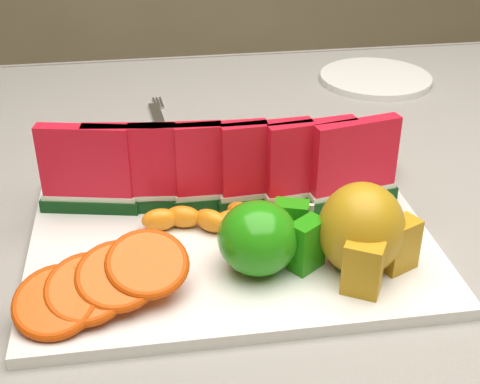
{
  "coord_description": "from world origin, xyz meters",
  "views": [
    {
      "loc": [
        -0.17,
        -0.64,
        1.14
      ],
      "look_at": [
        -0.08,
        -0.07,
        0.81
      ],
      "focal_mm": 50.0,
      "sensor_mm": 36.0,
      "label": 1
    }
  ],
  "objects_px": {
    "fork": "(161,125)",
    "apple_cluster": "(265,237)",
    "side_plate": "(375,78)",
    "platter": "(231,239)",
    "pear_cluster": "(364,232)"
  },
  "relations": [
    {
      "from": "fork",
      "to": "apple_cluster",
      "type": "bearing_deg",
      "value": -77.51
    },
    {
      "from": "apple_cluster",
      "to": "fork",
      "type": "bearing_deg",
      "value": 102.49
    },
    {
      "from": "side_plate",
      "to": "platter",
      "type": "bearing_deg",
      "value": -124.85
    },
    {
      "from": "apple_cluster",
      "to": "pear_cluster",
      "type": "height_order",
      "value": "pear_cluster"
    },
    {
      "from": "pear_cluster",
      "to": "fork",
      "type": "bearing_deg",
      "value": 114.28
    },
    {
      "from": "side_plate",
      "to": "apple_cluster",
      "type": "bearing_deg",
      "value": -119.39
    },
    {
      "from": "apple_cluster",
      "to": "side_plate",
      "type": "height_order",
      "value": "apple_cluster"
    },
    {
      "from": "platter",
      "to": "apple_cluster",
      "type": "height_order",
      "value": "apple_cluster"
    },
    {
      "from": "platter",
      "to": "side_plate",
      "type": "relative_size",
      "value": 1.96
    },
    {
      "from": "platter",
      "to": "pear_cluster",
      "type": "relative_size",
      "value": 3.84
    },
    {
      "from": "apple_cluster",
      "to": "fork",
      "type": "distance_m",
      "value": 0.37
    },
    {
      "from": "platter",
      "to": "pear_cluster",
      "type": "height_order",
      "value": "pear_cluster"
    },
    {
      "from": "platter",
      "to": "fork",
      "type": "distance_m",
      "value": 0.31
    },
    {
      "from": "platter",
      "to": "fork",
      "type": "xyz_separation_m",
      "value": [
        -0.06,
        0.3,
        -0.0
      ]
    },
    {
      "from": "platter",
      "to": "pear_cluster",
      "type": "xyz_separation_m",
      "value": [
        0.11,
        -0.07,
        0.04
      ]
    }
  ]
}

